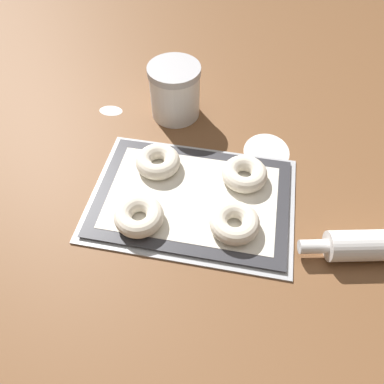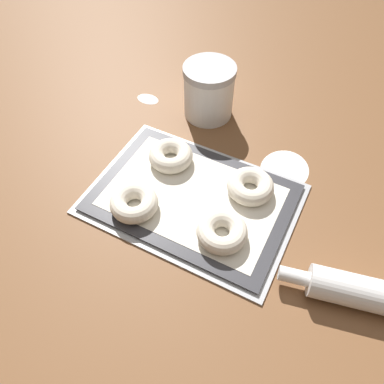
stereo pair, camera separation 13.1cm
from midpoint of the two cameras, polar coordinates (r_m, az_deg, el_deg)
ground_plane at (r=0.76m, az=-6.19°, el=-1.54°), size 2.80×2.80×0.00m
baking_tray at (r=0.75m, az=-4.98°, el=-1.70°), size 0.41×0.29×0.01m
baking_mat at (r=0.74m, az=-5.01°, el=-1.45°), size 0.38×0.26×0.00m
bagel_front_left at (r=0.71m, az=-13.33°, el=-4.22°), size 0.09×0.09×0.03m
bagel_front_right at (r=0.68m, az=1.12°, el=-5.36°), size 0.09×0.09×0.03m
bagel_back_left at (r=0.79m, az=-9.96°, el=4.09°), size 0.09×0.09×0.03m
bagel_back_right at (r=0.76m, az=3.18°, el=2.23°), size 0.09×0.09×0.03m
flour_canister at (r=0.90m, az=-6.92°, el=14.64°), size 0.12×0.12×0.13m
flour_patch_near at (r=0.84m, az=7.02°, el=5.73°), size 0.10×0.12×0.00m
flour_patch_far at (r=0.98m, az=-16.14°, el=11.51°), size 0.06×0.04×0.00m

